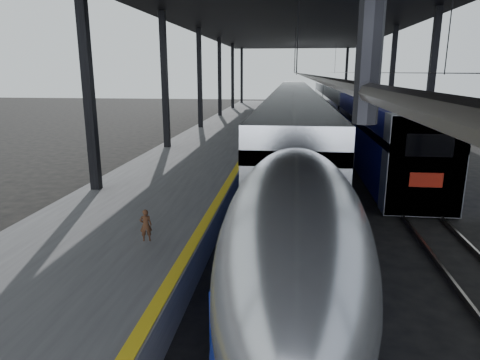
# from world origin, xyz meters

# --- Properties ---
(ground) EXTENTS (160.00, 160.00, 0.00)m
(ground) POSITION_xyz_m (0.00, 0.00, 0.00)
(ground) COLOR black
(ground) RESTS_ON ground
(platform) EXTENTS (6.00, 80.00, 1.00)m
(platform) POSITION_xyz_m (-3.50, 20.00, 0.50)
(platform) COLOR #4C4C4F
(platform) RESTS_ON ground
(yellow_strip) EXTENTS (0.30, 80.00, 0.01)m
(yellow_strip) POSITION_xyz_m (-0.70, 20.00, 1.00)
(yellow_strip) COLOR yellow
(yellow_strip) RESTS_ON platform
(rails) EXTENTS (6.52, 80.00, 0.16)m
(rails) POSITION_xyz_m (4.50, 20.00, 0.08)
(rails) COLOR slate
(rails) RESTS_ON ground
(canopy) EXTENTS (18.00, 75.00, 9.47)m
(canopy) POSITION_xyz_m (1.90, 20.00, 9.12)
(canopy) COLOR black
(canopy) RESTS_ON ground
(tgv_train) EXTENTS (2.96, 65.20, 4.24)m
(tgv_train) POSITION_xyz_m (2.00, 24.41, 1.98)
(tgv_train) COLOR #B0B3B7
(tgv_train) RESTS_ON ground
(second_train) EXTENTS (2.90, 56.05, 3.99)m
(second_train) POSITION_xyz_m (7.00, 33.01, 2.02)
(second_train) COLOR navy
(second_train) RESTS_ON ground
(child) EXTENTS (0.38, 0.31, 0.91)m
(child) POSITION_xyz_m (-2.02, -0.03, 1.45)
(child) COLOR #4C2B19
(child) RESTS_ON platform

